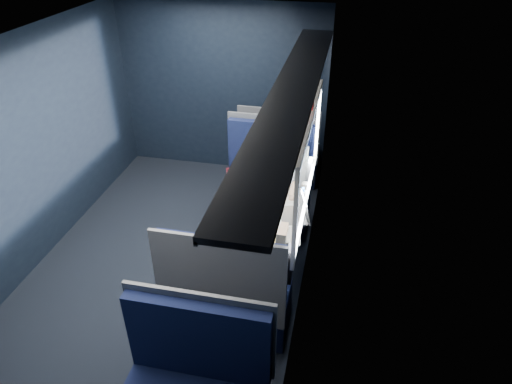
% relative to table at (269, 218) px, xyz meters
% --- Properties ---
extents(ground, '(2.80, 4.20, 0.01)m').
position_rel_table_xyz_m(ground, '(-1.03, 0.00, -0.67)').
color(ground, black).
extents(room_shell, '(3.00, 4.40, 2.40)m').
position_rel_table_xyz_m(room_shell, '(-1.01, 0.00, 0.81)').
color(room_shell, black).
rests_on(room_shell, ground).
extents(table, '(0.62, 1.00, 0.74)m').
position_rel_table_xyz_m(table, '(0.00, 0.00, 0.00)').
color(table, '#54565E').
rests_on(table, ground).
extents(seat_bay_near, '(1.04, 0.62, 1.26)m').
position_rel_table_xyz_m(seat_bay_near, '(-0.19, 0.87, -0.24)').
color(seat_bay_near, black).
rests_on(seat_bay_near, ground).
extents(seat_bay_far, '(1.04, 0.62, 1.26)m').
position_rel_table_xyz_m(seat_bay_far, '(-0.18, -0.87, -0.25)').
color(seat_bay_far, black).
rests_on(seat_bay_far, ground).
extents(seat_row_front, '(1.04, 0.51, 1.16)m').
position_rel_table_xyz_m(seat_row_front, '(-0.18, 1.80, -0.25)').
color(seat_row_front, black).
rests_on(seat_row_front, ground).
extents(man, '(0.53, 0.56, 1.32)m').
position_rel_table_xyz_m(man, '(0.07, 0.70, 0.06)').
color(man, black).
rests_on(man, ground).
extents(woman, '(0.53, 0.56, 1.32)m').
position_rel_table_xyz_m(woman, '(0.07, -0.71, 0.06)').
color(woman, black).
rests_on(woman, ground).
extents(papers, '(0.61, 0.83, 0.01)m').
position_rel_table_xyz_m(papers, '(0.05, -0.09, 0.08)').
color(papers, white).
rests_on(papers, table).
extents(laptop, '(0.32, 0.37, 0.24)m').
position_rel_table_xyz_m(laptop, '(0.29, -0.03, 0.14)').
color(laptop, silver).
rests_on(laptop, table).
extents(bottle_small, '(0.06, 0.06, 0.20)m').
position_rel_table_xyz_m(bottle_small, '(0.30, 0.18, 0.17)').
color(bottle_small, silver).
rests_on(bottle_small, table).
extents(cup, '(0.08, 0.08, 0.10)m').
position_rel_table_xyz_m(cup, '(0.30, 0.44, 0.13)').
color(cup, white).
rests_on(cup, table).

